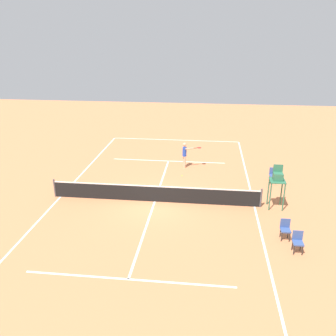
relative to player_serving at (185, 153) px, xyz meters
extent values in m
plane|color=#D37A4C|center=(1.30, 5.65, -1.07)|extent=(60.00, 60.00, 0.00)
cube|color=white|center=(1.30, -6.69, -1.07)|extent=(11.00, 0.10, 0.01)
cube|color=white|center=(-4.19, 5.65, -1.07)|extent=(0.10, 24.68, 0.01)
cube|color=white|center=(6.80, 5.65, -1.07)|extent=(0.10, 24.68, 0.01)
cube|color=white|center=(1.30, -1.14, -1.07)|extent=(8.25, 0.10, 0.01)
cube|color=white|center=(1.30, 12.44, -1.07)|extent=(8.25, 0.10, 0.01)
cube|color=white|center=(1.30, 5.65, -1.07)|extent=(0.10, 13.58, 0.01)
cylinder|color=#4C4C51|center=(-4.49, 5.65, -0.54)|extent=(0.10, 0.10, 1.07)
cylinder|color=#4C4C51|center=(7.10, 5.65, -0.54)|extent=(0.10, 0.10, 1.07)
cube|color=black|center=(1.30, 5.65, -0.62)|extent=(11.60, 0.03, 0.91)
cube|color=white|center=(1.30, 5.65, -0.14)|extent=(11.60, 0.04, 0.06)
cylinder|color=#D8A884|center=(0.09, -0.08, -0.66)|extent=(0.12, 0.12, 0.83)
cylinder|color=#D8A884|center=(0.01, 0.11, -0.66)|extent=(0.12, 0.12, 0.83)
cylinder|color=#2647B7|center=(0.05, 0.01, 0.09)|extent=(0.28, 0.28, 0.65)
sphere|color=#D8A884|center=(0.05, 0.01, 0.60)|extent=(0.24, 0.24, 0.24)
cylinder|color=#D8A884|center=(0.12, -0.16, 0.12)|extent=(0.09, 0.09, 0.58)
cylinder|color=#D8A884|center=(-0.29, 0.08, 0.34)|extent=(0.57, 0.29, 0.09)
cylinder|color=black|center=(-0.68, -0.07, 0.34)|extent=(0.26, 0.13, 0.04)
ellipsoid|color=red|center=(-0.95, -0.18, 0.34)|extent=(0.40, 0.38, 0.04)
sphere|color=#CCE033|center=(0.07, 1.71, -1.04)|extent=(0.07, 0.07, 0.07)
cylinder|color=#2D6B4C|center=(-5.60, 5.97, -0.30)|extent=(0.07, 0.07, 1.55)
cylinder|color=#2D6B4C|center=(-4.90, 5.97, -0.30)|extent=(0.07, 0.07, 1.55)
cylinder|color=#2D6B4C|center=(-5.60, 5.27, -0.30)|extent=(0.07, 0.07, 1.55)
cylinder|color=#2D6B4C|center=(-4.90, 5.27, -0.30)|extent=(0.07, 0.07, 1.55)
cube|color=#2D6B4C|center=(-5.25, 5.62, 0.51)|extent=(0.80, 0.80, 0.06)
cube|color=#2D6B4C|center=(-5.25, 5.62, 0.74)|extent=(0.50, 0.44, 0.40)
cube|color=#2D6B4C|center=(-5.25, 5.42, 1.09)|extent=(0.50, 0.06, 0.50)
cylinder|color=#262626|center=(-5.36, 9.02, -0.85)|extent=(0.04, 0.04, 0.45)
cylinder|color=#262626|center=(-5.01, 9.02, -0.85)|extent=(0.04, 0.04, 0.45)
cylinder|color=#262626|center=(-5.36, 8.66, -0.85)|extent=(0.04, 0.04, 0.45)
cylinder|color=#262626|center=(-5.01, 8.66, -0.85)|extent=(0.04, 0.04, 0.45)
cube|color=#38518C|center=(-5.19, 8.84, -0.59)|extent=(0.44, 0.44, 0.06)
cube|color=#38518C|center=(-5.19, 8.62, -0.34)|extent=(0.44, 0.04, 0.44)
cylinder|color=#262626|center=(-5.86, 2.34, -0.85)|extent=(0.04, 0.04, 0.45)
cylinder|color=#262626|center=(-5.51, 2.34, -0.85)|extent=(0.04, 0.04, 0.45)
cylinder|color=#262626|center=(-5.86, 1.99, -0.85)|extent=(0.04, 0.04, 0.45)
cylinder|color=#262626|center=(-5.51, 1.99, -0.85)|extent=(0.04, 0.04, 0.45)
cube|color=#38518C|center=(-5.68, 2.16, -0.59)|extent=(0.44, 0.44, 0.06)
cube|color=#38518C|center=(-5.68, 1.94, -0.34)|extent=(0.44, 0.04, 0.44)
cylinder|color=#262626|center=(-5.70, 10.03, -0.85)|extent=(0.04, 0.04, 0.45)
cylinder|color=#262626|center=(-5.34, 10.03, -0.85)|extent=(0.04, 0.04, 0.45)
cylinder|color=#262626|center=(-5.70, 9.68, -0.85)|extent=(0.04, 0.04, 0.45)
cylinder|color=#262626|center=(-5.34, 9.68, -0.85)|extent=(0.04, 0.04, 0.45)
cube|color=#38518C|center=(-5.52, 9.85, -0.59)|extent=(0.44, 0.44, 0.06)
cube|color=#38518C|center=(-5.52, 9.63, -0.34)|extent=(0.44, 0.04, 0.44)
camera|label=1|loc=(-1.50, 23.45, 7.80)|focal=38.09mm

